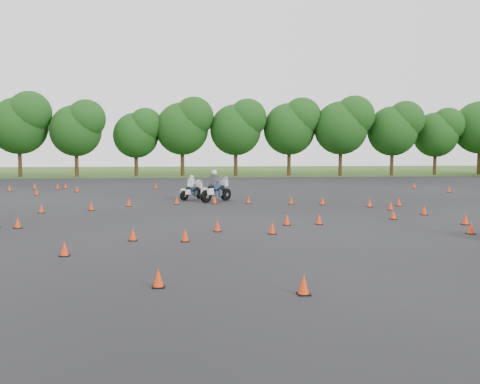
{
  "coord_description": "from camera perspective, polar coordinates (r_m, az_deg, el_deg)",
  "views": [
    {
      "loc": [
        -2.28,
        -21.73,
        3.4
      ],
      "look_at": [
        0.0,
        4.0,
        1.2
      ],
      "focal_mm": 40.0,
      "sensor_mm": 36.0,
      "label": 1
    }
  ],
  "objects": [
    {
      "name": "ground",
      "position": [
        22.12,
        0.92,
        -3.98
      ],
      "size": [
        140.0,
        140.0,
        0.0
      ],
      "primitive_type": "plane",
      "color": "#2D5119",
      "rests_on": "ground"
    },
    {
      "name": "asphalt_pad",
      "position": [
        28.03,
        -0.36,
        -2.09
      ],
      "size": [
        62.0,
        62.0,
        0.0
      ],
      "primitive_type": "plane",
      "color": "black",
      "rests_on": "ground"
    },
    {
      "name": "treeline",
      "position": [
        57.14,
        0.22,
        6.03
      ],
      "size": [
        86.88,
        32.08,
        10.75
      ],
      "color": "#174012",
      "rests_on": "ground"
    },
    {
      "name": "traffic_cones",
      "position": [
        27.24,
        -2.59,
        -1.82
      ],
      "size": [
        36.67,
        32.88,
        0.45
      ],
      "color": "red",
      "rests_on": "asphalt_pad"
    },
    {
      "name": "rider_grey",
      "position": [
        33.03,
        -2.58,
        0.68
      ],
      "size": [
        2.37,
        2.35,
        1.97
      ],
      "primitive_type": null,
      "rotation": [
        0.0,
        0.0,
        0.78
      ],
      "color": "#373A3E",
      "rests_on": "ground"
    },
    {
      "name": "rider_white",
      "position": [
        34.38,
        -5.15,
        0.51
      ],
      "size": [
        1.9,
        1.9,
        1.58
      ],
      "primitive_type": null,
      "rotation": [
        0.0,
        0.0,
        0.79
      ],
      "color": "silver",
      "rests_on": "ground"
    }
  ]
}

